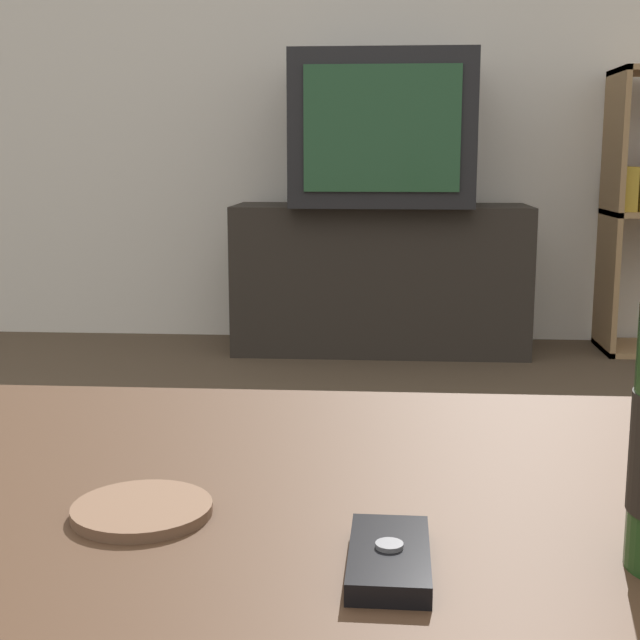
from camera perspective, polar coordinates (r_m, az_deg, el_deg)
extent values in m
cube|color=silver|center=(3.63, 1.13, 19.56)|extent=(8.00, 0.05, 2.60)
cube|color=#422B1C|center=(0.65, -13.91, -14.92)|extent=(1.39, 0.78, 0.04)
cube|color=#28231E|center=(3.35, 3.88, 2.68)|extent=(1.09, 0.37, 0.55)
cube|color=black|center=(3.32, 4.00, 11.99)|extent=(0.64, 0.53, 0.54)
cube|color=#234C2D|center=(3.05, 3.98, 12.12)|extent=(0.53, 0.01, 0.42)
cube|color=#99754C|center=(3.47, 18.11, 6.52)|extent=(0.02, 0.30, 1.04)
cube|color=#B7932D|center=(3.48, 18.90, 7.97)|extent=(0.05, 0.21, 0.16)
cube|color=#B7932D|center=(3.49, 19.76, 7.80)|extent=(0.04, 0.21, 0.14)
cube|color=black|center=(0.58, 4.45, -14.94)|extent=(0.05, 0.10, 0.01)
cylinder|color=slate|center=(0.57, 4.46, -14.18)|extent=(0.02, 0.02, 0.00)
cylinder|color=brown|center=(0.67, -11.32, -11.82)|extent=(0.10, 0.10, 0.01)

